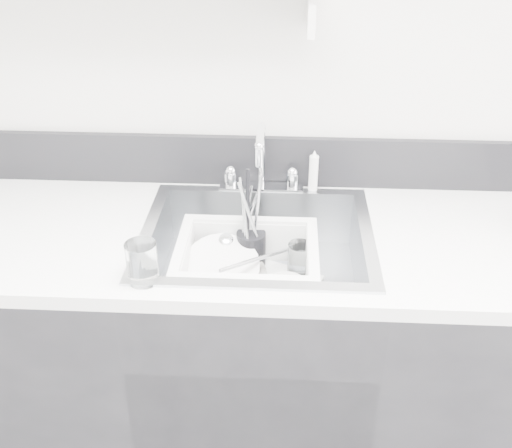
{
  "coord_description": "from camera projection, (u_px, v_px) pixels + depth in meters",
  "views": [
    {
      "loc": [
        0.07,
        -0.21,
        1.8
      ],
      "look_at": [
        0.0,
        1.14,
        0.98
      ],
      "focal_mm": 42.0,
      "sensor_mm": 36.0,
      "label": 1
    }
  ],
  "objects": [
    {
      "name": "room_shell",
      "position": [
        213.0,
        2.0,
        0.57
      ],
      "size": [
        3.5,
        3.0,
        2.6
      ],
      "color": "silver",
      "rests_on": "ground"
    },
    {
      "name": "counter_run",
      "position": [
        257.0,
        356.0,
        1.89
      ],
      "size": [
        3.2,
        0.62,
        0.92
      ],
      "color": "black",
      "rests_on": "ground"
    },
    {
      "name": "backsplash",
      "position": [
        262.0,
        161.0,
        1.87
      ],
      "size": [
        3.2,
        0.02,
        0.16
      ],
      "primitive_type": "cube",
      "color": "black",
      "rests_on": "counter_run"
    },
    {
      "name": "sink",
      "position": [
        257.0,
        260.0,
        1.7
      ],
      "size": [
        0.64,
        0.52,
        0.2
      ],
      "primitive_type": null,
      "color": "silver",
      "rests_on": "counter_run"
    },
    {
      "name": "faucet",
      "position": [
        261.0,
        174.0,
        1.83
      ],
      "size": [
        0.26,
        0.18,
        0.23
      ],
      "color": "silver",
      "rests_on": "counter_run"
    },
    {
      "name": "side_sprayer",
      "position": [
        314.0,
        171.0,
        1.83
      ],
      "size": [
        0.03,
        0.03,
        0.14
      ],
      "primitive_type": "cylinder",
      "color": "white",
      "rests_on": "counter_run"
    },
    {
      "name": "wash_tub",
      "position": [
        247.0,
        268.0,
        1.67
      ],
      "size": [
        0.48,
        0.44,
        0.15
      ],
      "primitive_type": null,
      "rotation": [
        0.0,
        0.0,
        -0.42
      ],
      "color": "white",
      "rests_on": "sink"
    },
    {
      "name": "plate_stack",
      "position": [
        225.0,
        274.0,
        1.71
      ],
      "size": [
        0.26,
        0.25,
        0.1
      ],
      "rotation": [
        0.0,
        0.0,
        -0.13
      ],
      "color": "white",
      "rests_on": "wash_tub"
    },
    {
      "name": "utensil_cup",
      "position": [
        251.0,
        246.0,
        1.76
      ],
      "size": [
        0.09,
        0.09,
        0.29
      ],
      "rotation": [
        0.0,
        0.0,
        0.4
      ],
      "color": "black",
      "rests_on": "wash_tub"
    },
    {
      "name": "ladle",
      "position": [
        244.0,
        262.0,
        1.73
      ],
      "size": [
        0.3,
        0.28,
        0.09
      ],
      "primitive_type": null,
      "rotation": [
        0.0,
        0.0,
        -0.73
      ],
      "color": "silver",
      "rests_on": "wash_tub"
    },
    {
      "name": "tumbler_in_tub",
      "position": [
        300.0,
        260.0,
        1.72
      ],
      "size": [
        0.08,
        0.08,
        0.1
      ],
      "primitive_type": "cylinder",
      "rotation": [
        0.0,
        0.0,
        -0.14
      ],
      "color": "white",
      "rests_on": "wash_tub"
    },
    {
      "name": "tumbler_counter",
      "position": [
        142.0,
        263.0,
        1.44
      ],
      "size": [
        0.09,
        0.09,
        0.11
      ],
      "primitive_type": "cylinder",
      "rotation": [
        0.0,
        0.0,
        0.25
      ],
      "color": "white",
      "rests_on": "counter_run"
    },
    {
      "name": "bowl_small",
      "position": [
        287.0,
        288.0,
        1.66
      ],
      "size": [
        0.13,
        0.13,
        0.04
      ],
      "primitive_type": "imported",
      "rotation": [
        0.0,
        0.0,
        0.15
      ],
      "color": "white",
      "rests_on": "wash_tub"
    }
  ]
}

